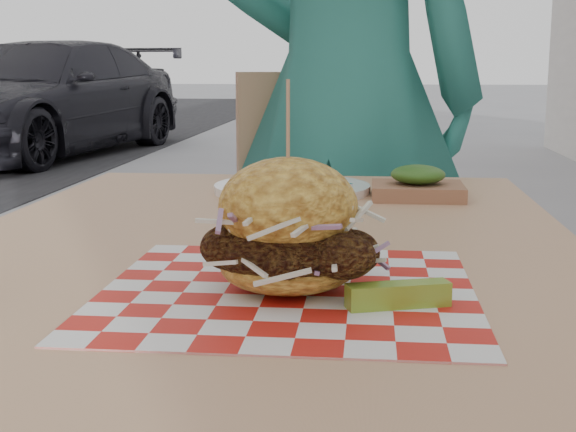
% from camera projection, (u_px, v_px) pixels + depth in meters
% --- Properties ---
extents(diner, '(0.72, 0.54, 1.80)m').
position_uv_depth(diner, '(344.00, 94.00, 1.88)').
color(diner, '#287568').
rests_on(diner, ground).
extents(car_dark, '(2.43, 4.48, 1.23)m').
position_uv_depth(car_dark, '(43.00, 98.00, 8.63)').
color(car_dark, black).
rests_on(car_dark, ground).
extents(patio_table, '(0.80, 1.20, 0.75)m').
position_uv_depth(patio_table, '(263.00, 299.00, 1.03)').
color(patio_table, tan).
rests_on(patio_table, ground).
extents(patio_chair, '(0.53, 0.54, 0.95)m').
position_uv_depth(patio_chair, '(303.00, 233.00, 2.01)').
color(patio_chair, tan).
rests_on(patio_chair, ground).
extents(paper_liner, '(0.36, 0.36, 0.00)m').
position_uv_depth(paper_liner, '(288.00, 290.00, 0.78)').
color(paper_liner, red).
rests_on(paper_liner, patio_table).
extents(sandwich, '(0.18, 0.18, 0.20)m').
position_uv_depth(sandwich, '(288.00, 233.00, 0.77)').
color(sandwich, gold).
rests_on(sandwich, paper_liner).
extents(pickle_spear, '(0.10, 0.05, 0.02)m').
position_uv_depth(pickle_spear, '(398.00, 295.00, 0.72)').
color(pickle_spear, olive).
rests_on(pickle_spear, paper_liner).
extents(place_setting, '(0.27, 0.27, 0.02)m').
position_uv_depth(place_setting, '(292.00, 188.00, 1.39)').
color(place_setting, white).
rests_on(place_setting, patio_table).
extents(kraft_tray, '(0.15, 0.12, 0.06)m').
position_uv_depth(kraft_tray, '(418.00, 185.00, 1.32)').
color(kraft_tray, '#8B5A3F').
rests_on(kraft_tray, patio_table).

